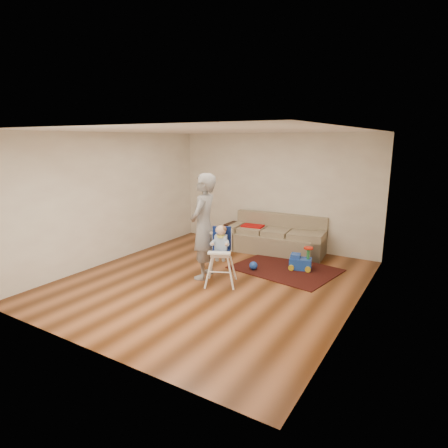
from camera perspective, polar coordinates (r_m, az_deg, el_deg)
The scene contains 9 objects.
ground at distance 7.01m, azimuth -1.72°, elevation -8.63°, with size 5.50×5.50×0.00m, color #46210B.
room_envelope at distance 7.00m, azimuth 0.53°, elevation 7.20°, with size 5.04×5.52×2.72m.
sofa at distance 8.70m, azimuth 8.01°, elevation -1.54°, with size 2.26×1.11×0.84m.
side_table at distance 9.40m, azimuth 2.00°, elevation -1.42°, with size 0.50×0.50×0.50m, color black, non-canonical shape.
area_rug at distance 7.69m, azimuth 9.31°, elevation -6.76°, with size 1.94×1.45×0.02m, color black.
ride_on_toy at distance 7.64m, azimuth 11.61°, elevation -5.06°, with size 0.43×0.31×0.47m, color blue, non-canonical shape.
toy_ball at distance 7.52m, azimuth 4.50°, elevation -6.34°, with size 0.17×0.17×0.17m, color blue.
high_chair at distance 6.68m, azimuth -0.48°, elevation -4.89°, with size 0.67×0.67×1.10m.
adult at distance 6.91m, azimuth -3.11°, elevation -0.40°, with size 0.72×0.47×1.97m, color gray.
Camera 1 is at (3.56, -5.47, 2.56)m, focal length 30.00 mm.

